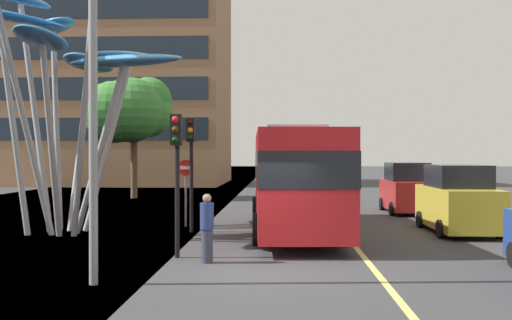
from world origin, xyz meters
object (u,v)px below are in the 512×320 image
at_px(traffic_light_kerb_near, 177,154).
at_px(car_parked_mid, 457,201).
at_px(traffic_light_kerb_far, 191,150).
at_px(street_lamp, 111,43).
at_px(pedestrian, 207,228).
at_px(car_parked_far, 407,189).
at_px(red_bus, 294,175).
at_px(no_entry_sign, 186,182).
at_px(leaf_sculpture, 63,40).

xyz_separation_m(traffic_light_kerb_near, car_parked_mid, (8.75, 5.37, -1.60)).
xyz_separation_m(traffic_light_kerb_far, street_lamp, (-0.41, -8.13, 2.16)).
xyz_separation_m(street_lamp, pedestrian, (1.67, 2.53, -4.13)).
height_order(car_parked_mid, car_parked_far, car_parked_mid).
distance_m(traffic_light_kerb_far, car_parked_far, 11.58).
relative_size(red_bus, car_parked_mid, 2.58).
bearing_deg(traffic_light_kerb_near, traffic_light_kerb_far, 94.49).
bearing_deg(traffic_light_kerb_near, car_parked_far, 55.23).
distance_m(traffic_light_kerb_far, street_lamp, 8.42).
bearing_deg(street_lamp, red_bus, 65.25).
bearing_deg(traffic_light_kerb_far, street_lamp, -92.90).
distance_m(traffic_light_kerb_near, street_lamp, 3.94).
bearing_deg(traffic_light_kerb_near, red_bus, 60.09).
bearing_deg(no_entry_sign, red_bus, -17.01).
bearing_deg(pedestrian, car_parked_mid, 36.98).
xyz_separation_m(car_parked_mid, pedestrian, (-7.89, -5.94, -0.23)).
relative_size(leaf_sculpture, traffic_light_kerb_far, 2.33).
height_order(red_bus, car_parked_far, red_bus).
bearing_deg(leaf_sculpture, no_entry_sign, 28.25).
xyz_separation_m(car_parked_mid, street_lamp, (-9.56, -8.47, 3.90)).
height_order(red_bus, leaf_sculpture, leaf_sculpture).
bearing_deg(red_bus, traffic_light_kerb_near, -119.91).
distance_m(leaf_sculpture, car_parked_mid, 14.51).
distance_m(street_lamp, pedestrian, 5.12).
relative_size(street_lamp, pedestrian, 4.58).
distance_m(traffic_light_kerb_far, pedestrian, 6.07).
bearing_deg(red_bus, leaf_sculpture, -173.86).
bearing_deg(traffic_light_kerb_near, car_parked_mid, 31.52).
bearing_deg(no_entry_sign, car_parked_far, 30.81).
bearing_deg(traffic_light_kerb_far, no_entry_sign, 105.34).
relative_size(car_parked_mid, street_lamp, 0.57).
height_order(traffic_light_kerb_far, car_parked_mid, traffic_light_kerb_far).
relative_size(leaf_sculpture, car_parked_far, 2.17).
distance_m(traffic_light_kerb_near, no_entry_sign, 6.80).
bearing_deg(pedestrian, no_entry_sign, 103.23).
height_order(car_parked_far, street_lamp, street_lamp).
distance_m(red_bus, pedestrian, 6.54).
xyz_separation_m(street_lamp, no_entry_sign, (-0.04, 9.77, -3.33)).
relative_size(red_bus, car_parked_far, 2.74).
relative_size(car_parked_mid, no_entry_sign, 1.79).
distance_m(red_bus, traffic_light_kerb_near, 6.33).
xyz_separation_m(traffic_light_kerb_far, no_entry_sign, (-0.45, 1.64, -1.17)).
distance_m(car_parked_mid, pedestrian, 9.88).
height_order(leaf_sculpture, traffic_light_kerb_far, leaf_sculpture).
height_order(car_parked_mid, street_lamp, street_lamp).
relative_size(traffic_light_kerb_far, pedestrian, 2.29).
height_order(traffic_light_kerb_near, traffic_light_kerb_far, traffic_light_kerb_far).
bearing_deg(pedestrian, traffic_light_kerb_far, 102.61).
height_order(traffic_light_kerb_far, car_parked_far, traffic_light_kerb_far).
bearing_deg(car_parked_far, traffic_light_kerb_far, -140.96).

